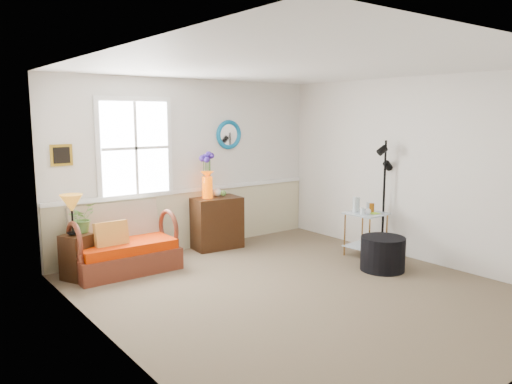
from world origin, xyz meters
TOP-DOWN VIEW (x-y plane):
  - floor at (0.00, 0.00)m, footprint 4.50×5.00m
  - ceiling at (0.00, 0.00)m, footprint 4.50×5.00m
  - walls at (0.00, 0.00)m, footprint 4.51×5.01m
  - wainscot at (0.00, 2.48)m, footprint 4.46×0.02m
  - chair_rail at (0.00, 2.47)m, footprint 4.46×0.04m
  - window at (-0.90, 2.47)m, footprint 1.14×0.06m
  - picture at (-1.92, 2.48)m, footprint 0.28×0.03m
  - mirror at (0.70, 2.48)m, footprint 0.47×0.07m
  - loveseat at (-1.32, 2.00)m, footprint 1.36×0.78m
  - throw_pillow at (-1.52, 1.91)m, footprint 0.43×0.11m
  - lamp_stand at (-1.92, 2.05)m, footprint 0.43×0.43m
  - table_lamp at (-1.95, 2.06)m, footprint 0.36×0.36m
  - potted_plant at (-1.81, 2.13)m, footprint 0.48×0.49m
  - cabinet at (0.30, 2.26)m, footprint 0.79×0.55m
  - flower_vase at (0.17, 2.28)m, footprint 0.25×0.25m
  - side_table at (1.80, 0.53)m, footprint 0.55×0.55m
  - tabletop_items at (1.80, 0.57)m, footprint 0.40×0.40m
  - floor_lamp at (2.10, 0.46)m, footprint 0.31×0.31m
  - ottoman at (1.45, -0.06)m, footprint 0.78×0.78m

SIDE VIEW (x-z plane):
  - floor at x=0.00m, z-range -0.01..0.01m
  - ottoman at x=1.45m, z-range 0.00..0.45m
  - lamp_stand at x=-1.92m, z-range 0.00..0.58m
  - side_table at x=1.80m, z-range 0.00..0.65m
  - cabinet at x=0.30m, z-range 0.00..0.80m
  - loveseat at x=-1.32m, z-range 0.00..0.88m
  - wainscot at x=0.00m, z-range 0.00..0.90m
  - throw_pillow at x=-1.52m, z-range 0.29..0.71m
  - potted_plant at x=-1.81m, z-range 0.58..0.87m
  - tabletop_items at x=1.80m, z-range 0.65..0.87m
  - table_lamp at x=-1.95m, z-range 0.58..1.09m
  - floor_lamp at x=2.10m, z-range 0.00..1.70m
  - chair_rail at x=0.00m, z-range 0.89..0.95m
  - flower_vase at x=0.17m, z-range 0.80..1.49m
  - walls at x=0.00m, z-range 0.00..2.60m
  - picture at x=-1.92m, z-range 1.41..1.69m
  - window at x=-0.90m, z-range 0.88..2.32m
  - mirror at x=0.70m, z-range 1.51..1.99m
  - ceiling at x=0.00m, z-range 2.60..2.60m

